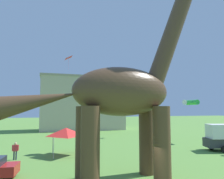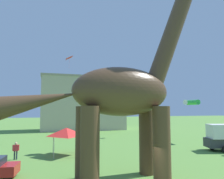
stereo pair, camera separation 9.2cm
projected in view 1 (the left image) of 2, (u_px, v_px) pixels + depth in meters
dinosaur_sculpture at (121, 91)px, 15.48m from camera, size 16.80×3.56×17.56m
person_vendor_side at (165, 148)px, 24.46m from camera, size 0.37×0.16×0.99m
person_strolling_adult at (15, 149)px, 21.47m from camera, size 0.65×0.28×1.73m
festival_canopy_tent at (66, 132)px, 23.62m from camera, size 3.15×3.15×3.00m
kite_mid_right at (141, 82)px, 40.80m from camera, size 1.75×1.67×0.49m
kite_drifting at (88, 87)px, 26.48m from camera, size 1.26×1.26×1.28m
kite_far_left at (190, 102)px, 33.60m from camera, size 2.44×2.83×0.82m
kite_trailing at (69, 58)px, 34.39m from camera, size 1.14×1.61×2.07m
background_building_block at (82, 103)px, 53.20m from camera, size 20.33×8.71×13.01m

